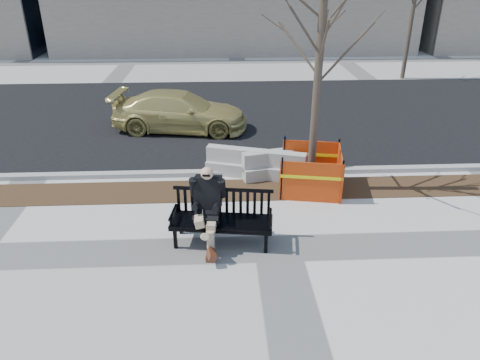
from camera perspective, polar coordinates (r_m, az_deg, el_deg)
The scene contains 11 objects.
ground at distance 9.28m, azimuth 4.76°, elevation -8.57°, with size 120.00×120.00×0.00m, color beige.
mulch_strip at distance 11.49m, azimuth 3.16°, elevation -1.20°, with size 40.00×1.20×0.02m, color #47301C.
asphalt_street at distance 17.22m, azimuth 1.12°, elevation 8.25°, with size 60.00×10.40×0.01m, color black.
curb at distance 12.32m, azimuth 2.74°, elevation 1.04°, with size 60.00×0.25×0.12m, color #9E9B93.
bench at distance 9.43m, azimuth -2.27°, elevation -7.88°, with size 2.09×0.75×1.11m, color black, non-canonical shape.
seated_man at distance 9.51m, azimuth -3.99°, elevation -7.60°, with size 0.70×1.17×1.64m, color black, non-canonical shape.
tree_fence at distance 11.67m, azimuth 8.75°, elevation -1.07°, with size 2.24×2.24×5.60m, color #E74910, non-canonical shape.
sedan at distance 15.76m, azimuth -7.44°, elevation 6.30°, with size 1.84×4.52×1.31m, color tan.
jersey_barrier_left at distance 12.22m, azimuth 1.94°, elevation 0.53°, with size 2.66×0.53×0.76m, color #ABA8A0, non-canonical shape.
jersey_barrier_right at distance 12.38m, azimuth 6.22°, elevation 0.73°, with size 2.63×0.53×0.75m, color #A5A39B, non-canonical shape.
far_tree_right at distance 24.21m, azimuth 19.77°, elevation 11.98°, with size 2.26×2.26×6.11m, color #4E3F32, non-canonical shape.
Camera 1 is at (-1.13, -7.57, 5.25)m, focal length 33.81 mm.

